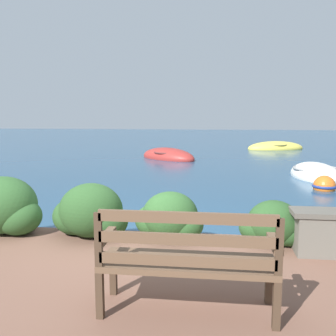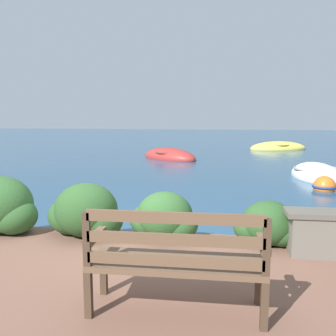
# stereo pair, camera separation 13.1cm
# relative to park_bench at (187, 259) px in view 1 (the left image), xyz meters

# --- Properties ---
(ground_plane) EXTENTS (80.00, 80.00, 0.00)m
(ground_plane) POSITION_rel_park_bench_xyz_m (-0.92, 2.16, -0.70)
(ground_plane) COLOR navy
(park_bench) EXTENTS (1.49, 0.48, 0.93)m
(park_bench) POSITION_rel_park_bench_xyz_m (0.00, 0.00, 0.00)
(park_bench) COLOR #433123
(park_bench) RESTS_ON patio_terrace
(hedge_clump_left) EXTENTS (1.19, 0.86, 0.81)m
(hedge_clump_left) POSITION_rel_park_bench_xyz_m (-2.74, 1.87, -0.13)
(hedge_clump_left) COLOR #2D5628
(hedge_clump_left) RESTS_ON patio_terrace
(hedge_clump_centre) EXTENTS (1.09, 0.78, 0.74)m
(hedge_clump_centre) POSITION_rel_park_bench_xyz_m (-1.46, 1.86, -0.16)
(hedge_clump_centre) COLOR #284C23
(hedge_clump_centre) RESTS_ON patio_terrace
(hedge_clump_right) EXTENTS (0.94, 0.68, 0.64)m
(hedge_clump_right) POSITION_rel_park_bench_xyz_m (-0.38, 1.91, -0.21)
(hedge_clump_right) COLOR #2D5628
(hedge_clump_right) RESTS_ON patio_terrace
(hedge_clump_far_right) EXTENTS (0.85, 0.61, 0.58)m
(hedge_clump_far_right) POSITION_rel_park_bench_xyz_m (0.98, 1.84, -0.23)
(hedge_clump_far_right) COLOR #284C23
(hedge_clump_far_right) RESTS_ON patio_terrace
(rowboat_nearest) EXTENTS (1.52, 2.44, 0.78)m
(rowboat_nearest) POSITION_rel_park_bench_xyz_m (3.26, 8.55, -0.63)
(rowboat_nearest) COLOR silver
(rowboat_nearest) RESTS_ON ground_plane
(rowboat_mid) EXTENTS (2.96, 2.70, 0.82)m
(rowboat_mid) POSITION_rel_park_bench_xyz_m (-1.69, 12.66, -0.63)
(rowboat_mid) COLOR #9E2D28
(rowboat_mid) RESTS_ON ground_plane
(rowboat_far) EXTENTS (3.33, 2.16, 0.76)m
(rowboat_far) POSITION_rel_park_bench_xyz_m (3.53, 17.52, -0.64)
(rowboat_far) COLOR #DBC64C
(rowboat_far) RESTS_ON ground_plane
(mooring_buoy) EXTENTS (0.60, 0.60, 0.54)m
(mooring_buoy) POSITION_rel_park_bench_xyz_m (2.99, 6.66, -0.61)
(mooring_buoy) COLOR orange
(mooring_buoy) RESTS_ON ground_plane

